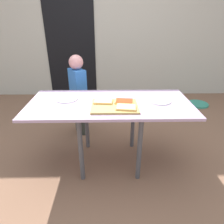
# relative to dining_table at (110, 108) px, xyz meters

# --- Properties ---
(ground_plane) EXTENTS (16.00, 16.00, 0.00)m
(ground_plane) POSITION_rel_dining_table_xyz_m (0.00, 0.00, -0.64)
(ground_plane) COLOR brown
(house_wall_back) EXTENTS (8.00, 0.20, 2.94)m
(house_wall_back) POSITION_rel_dining_table_xyz_m (0.00, 2.22, 0.84)
(house_wall_back) COLOR #BCB7A8
(house_wall_back) RESTS_ON ground
(house_door) EXTENTS (0.90, 0.02, 2.00)m
(house_door) POSITION_rel_dining_table_xyz_m (-0.71, 2.12, 0.36)
(house_door) COLOR black
(house_door) RESTS_ON ground
(dining_table) EXTENTS (1.56, 0.72, 0.70)m
(dining_table) POSITION_rel_dining_table_xyz_m (0.00, 0.00, 0.00)
(dining_table) COLOR #B092B3
(dining_table) RESTS_ON ground
(cutting_board) EXTENTS (0.42, 0.32, 0.02)m
(cutting_board) POSITION_rel_dining_table_xyz_m (0.04, -0.11, 0.07)
(cutting_board) COLOR tan
(cutting_board) RESTS_ON dining_table
(pizza_slice_far_left) EXTENTS (0.18, 0.14, 0.02)m
(pizza_slice_far_left) POSITION_rel_dining_table_xyz_m (-0.06, -0.04, 0.09)
(pizza_slice_far_left) COLOR #E6B05D
(pizza_slice_far_left) RESTS_ON cutting_board
(pizza_slice_far_right) EXTENTS (0.19, 0.15, 0.02)m
(pizza_slice_far_right) POSITION_rel_dining_table_xyz_m (0.14, -0.04, 0.09)
(pizza_slice_far_right) COLOR #E6B05D
(pizza_slice_far_right) RESTS_ON cutting_board
(pizza_slice_near_right) EXTENTS (0.19, 0.15, 0.02)m
(pizza_slice_near_right) POSITION_rel_dining_table_xyz_m (0.14, -0.18, 0.09)
(pizza_slice_near_right) COLOR #E6B05D
(pizza_slice_near_right) RESTS_ON cutting_board
(plate_white_right) EXTENTS (0.22, 0.22, 0.01)m
(plate_white_right) POSITION_rel_dining_table_xyz_m (0.48, 0.02, 0.07)
(plate_white_right) COLOR white
(plate_white_right) RESTS_ON dining_table
(plate_white_left) EXTENTS (0.22, 0.22, 0.01)m
(plate_white_left) POSITION_rel_dining_table_xyz_m (-0.43, 0.08, 0.07)
(plate_white_left) COLOR white
(plate_white_left) RESTS_ON dining_table
(child_left) EXTENTS (0.25, 0.28, 1.05)m
(child_left) POSITION_rel_dining_table_xyz_m (-0.40, 0.63, -0.03)
(child_left) COLOR #383D35
(child_left) RESTS_ON ground
(garden_hose_coil) EXTENTS (0.37, 0.37, 0.03)m
(garden_hose_coil) POSITION_rel_dining_table_xyz_m (1.61, 1.53, -0.62)
(garden_hose_coil) COLOR teal
(garden_hose_coil) RESTS_ON ground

